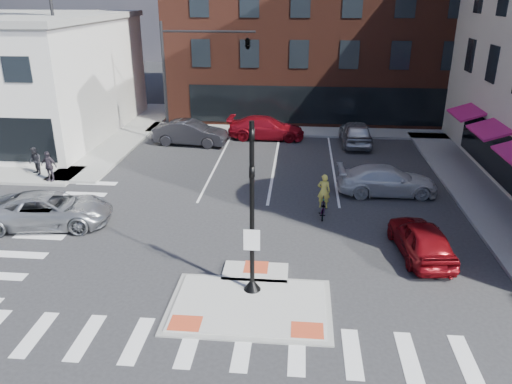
# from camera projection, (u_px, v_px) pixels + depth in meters

# --- Properties ---
(ground) EXTENTS (120.00, 120.00, 0.00)m
(ground) POSITION_uv_depth(u_px,v_px,m) (251.00, 299.00, 17.03)
(ground) COLOR #28282B
(ground) RESTS_ON ground
(refuge_island) EXTENTS (5.40, 4.65, 0.13)m
(refuge_island) POSITION_uv_depth(u_px,v_px,m) (250.00, 302.00, 16.77)
(refuge_island) COLOR gray
(refuge_island) RESTS_ON ground
(sidewalk_nw) EXTENTS (23.50, 20.50, 0.15)m
(sidewalk_nw) POSITION_uv_depth(u_px,v_px,m) (19.00, 151.00, 32.53)
(sidewalk_nw) COLOR gray
(sidewalk_nw) RESTS_ON ground
(sidewalk_e) EXTENTS (3.00, 24.00, 0.15)m
(sidewalk_e) POSITION_uv_depth(u_px,v_px,m) (482.00, 196.00, 25.33)
(sidewalk_e) COLOR gray
(sidewalk_e) RESTS_ON ground
(sidewalk_n) EXTENTS (26.00, 3.00, 0.15)m
(sidewalk_n) POSITION_uv_depth(u_px,v_px,m) (321.00, 131.00, 37.06)
(sidewalk_n) COLOR gray
(sidewalk_n) RESTS_ON ground
(building_n) EXTENTS (24.40, 18.40, 15.50)m
(building_n) POSITION_uv_depth(u_px,v_px,m) (322.00, 15.00, 43.40)
(building_n) COLOR #492016
(building_n) RESTS_ON ground
(building_far_left) EXTENTS (10.00, 12.00, 10.00)m
(building_far_left) POSITION_uv_depth(u_px,v_px,m) (261.00, 31.00, 63.51)
(building_far_left) COLOR slate
(building_far_left) RESTS_ON ground
(building_far_right) EXTENTS (12.00, 12.00, 12.00)m
(building_far_right) POSITION_uv_depth(u_px,v_px,m) (363.00, 23.00, 63.89)
(building_far_right) COLOR brown
(building_far_right) RESTS_ON ground
(signal_pole) EXTENTS (0.60, 0.60, 5.98)m
(signal_pole) POSITION_uv_depth(u_px,v_px,m) (252.00, 232.00, 16.51)
(signal_pole) COLOR black
(signal_pole) RESTS_ON refuge_island
(mast_arm_signal) EXTENTS (6.10, 2.24, 8.00)m
(mast_arm_signal) POSITION_uv_depth(u_px,v_px,m) (225.00, 51.00, 31.62)
(mast_arm_signal) COLOR black
(mast_arm_signal) RESTS_ON ground
(silver_suv) EXTENTS (5.72, 3.23, 1.51)m
(silver_suv) POSITION_uv_depth(u_px,v_px,m) (49.00, 210.00, 22.11)
(silver_suv) COLOR #A2A5A9
(silver_suv) RESTS_ON ground
(red_sedan) EXTENTS (2.21, 4.46, 1.46)m
(red_sedan) POSITION_uv_depth(u_px,v_px,m) (421.00, 239.00, 19.55)
(red_sedan) COLOR maroon
(red_sedan) RESTS_ON ground
(white_pickup) EXTENTS (5.16, 2.32, 1.47)m
(white_pickup) POSITION_uv_depth(u_px,v_px,m) (387.00, 180.00, 25.59)
(white_pickup) COLOR silver
(white_pickup) RESTS_ON ground
(bg_car_dark) EXTENTS (5.14, 2.26, 1.64)m
(bg_car_dark) POSITION_uv_depth(u_px,v_px,m) (191.00, 133.00, 33.83)
(bg_car_dark) COLOR #25252A
(bg_car_dark) RESTS_ON ground
(bg_car_silver) EXTENTS (2.05, 4.88, 1.65)m
(bg_car_silver) POSITION_uv_depth(u_px,v_px,m) (356.00, 133.00, 33.86)
(bg_car_silver) COLOR #A7A9AE
(bg_car_silver) RESTS_ON ground
(bg_car_red) EXTENTS (5.40, 2.28, 1.56)m
(bg_car_red) POSITION_uv_depth(u_px,v_px,m) (266.00, 128.00, 35.21)
(bg_car_red) COLOR maroon
(bg_car_red) RESTS_ON ground
(cyclist) EXTENTS (0.68, 1.65, 2.07)m
(cyclist) POSITION_uv_depth(u_px,v_px,m) (323.00, 202.00, 23.01)
(cyclist) COLOR #3F3F44
(cyclist) RESTS_ON ground
(pedestrian_a) EXTENTS (0.96, 0.93, 1.56)m
(pedestrian_a) POSITION_uv_depth(u_px,v_px,m) (35.00, 161.00, 27.86)
(pedestrian_a) COLOR black
(pedestrian_a) RESTS_ON sidewalk_nw
(pedestrian_b) EXTENTS (1.03, 0.57, 1.66)m
(pedestrian_b) POSITION_uv_depth(u_px,v_px,m) (49.00, 166.00, 26.91)
(pedestrian_b) COLOR #312A34
(pedestrian_b) RESTS_ON sidewalk_nw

